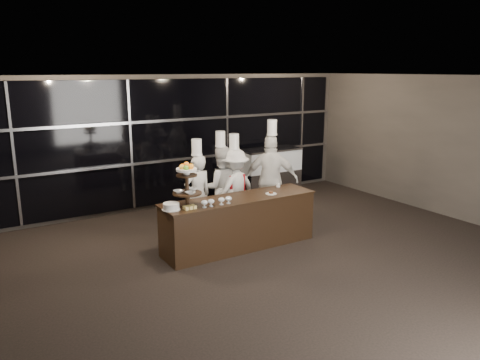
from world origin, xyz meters
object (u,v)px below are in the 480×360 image
chef_a (198,194)px  chef_b (221,186)px  layer_cake (171,207)px  buffet_counter (239,222)px  display_case (270,171)px  chef_c (234,188)px  display_stand (187,181)px  chef_d (271,180)px

chef_a → chef_b: chef_b is taller
layer_cake → buffet_counter: bearing=2.2°
chef_b → display_case: bearing=31.0°
chef_a → chef_c: 0.83m
layer_cake → display_stand: bearing=9.1°
chef_c → chef_b: bearing=145.4°
chef_a → chef_b: (0.61, 0.18, 0.02)m
chef_a → buffet_counter: bearing=-71.1°
chef_b → chef_d: size_ratio=0.90×
chef_b → layer_cake: bearing=-142.9°
chef_b → chef_c: chef_b is taller
chef_c → display_case: bearing=37.0°
buffet_counter → chef_a: bearing=108.9°
display_case → chef_b: (-2.07, -1.24, 0.15)m
layer_cake → chef_a: (0.98, 1.02, -0.16)m
display_case → chef_c: 2.32m
chef_d → chef_b: bearing=157.3°
layer_cake → chef_c: (1.80, 1.04, -0.16)m
chef_c → chef_d: (0.73, -0.24, 0.13)m
buffet_counter → chef_b: bearing=76.6°
display_case → layer_cake: bearing=-146.3°
chef_c → chef_a: bearing=-178.1°
chef_d → layer_cake: bearing=-162.4°
layer_cake → chef_d: 2.65m
buffet_counter → chef_a: (-0.33, 0.97, 0.35)m
buffet_counter → display_stand: size_ratio=3.81×
chef_a → chef_d: size_ratio=0.86×
buffet_counter → display_stand: (-1.00, -0.00, 0.87)m
display_case → chef_d: size_ratio=0.70×
display_case → chef_a: chef_a is taller
chef_a → chef_d: bearing=-7.9°
buffet_counter → chef_a: chef_a is taller
display_stand → chef_c: chef_c is taller
chef_a → chef_b: bearing=16.5°
display_stand → chef_a: chef_a is taller
buffet_counter → chef_b: (0.27, 1.15, 0.37)m
display_stand → chef_a: size_ratio=0.40×
chef_b → chef_d: chef_d is taller
display_stand → buffet_counter: bearing=0.0°
chef_d → buffet_counter: bearing=-148.3°
display_stand → chef_d: size_ratio=0.35×
display_case → chef_d: (-1.12, -1.64, 0.25)m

